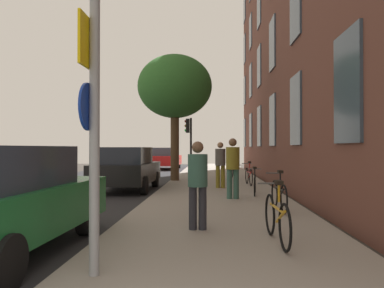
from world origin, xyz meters
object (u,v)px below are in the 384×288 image
object	(u,v)px
traffic_light	(189,135)
bicycle_2	(255,183)
sign_post	(93,109)
car_2	(166,158)
car_1	(127,168)
bicycle_4	(234,171)
pedestrian_1	(233,164)
bicycle_1	(279,195)
bicycle_3	(249,176)
tree_near	(175,87)
car_0	(0,200)
pedestrian_0	(198,179)
pedestrian_2	(220,162)
bicycle_0	(277,218)

from	to	relation	value
traffic_light	bicycle_2	distance (m)	9.59
sign_post	bicycle_2	distance (m)	8.23
sign_post	car_2	distance (m)	23.34
car_1	traffic_light	bearing A→B (deg)	75.21
bicycle_4	pedestrian_1	xyz separation A→B (m)	(-0.48, -7.07, 0.65)
bicycle_1	bicycle_3	bearing A→B (deg)	90.91
tree_near	car_0	distance (m)	12.12
bicycle_1	bicycle_4	distance (m)	9.01
tree_near	bicycle_1	bearing A→B (deg)	-67.52
bicycle_1	pedestrian_0	bearing A→B (deg)	-130.77
sign_post	bicycle_3	bearing A→B (deg)	74.66
bicycle_1	bicycle_4	world-z (taller)	bicycle_1
pedestrian_2	car_1	distance (m)	3.52
pedestrian_0	pedestrian_1	xyz separation A→B (m)	(0.88, 4.09, 0.09)
tree_near	car_1	bearing A→B (deg)	-115.79
pedestrian_0	car_0	size ratio (longest dim) A/B	0.38
tree_near	pedestrian_0	xyz separation A→B (m)	(1.42, -10.07, -3.36)
pedestrian_0	pedestrian_2	size ratio (longest dim) A/B	0.94
bicycle_2	bicycle_3	distance (m)	3.01
pedestrian_0	bicycle_4	bearing A→B (deg)	83.09
traffic_light	bicycle_4	xyz separation A→B (m)	(2.37, -3.03, -1.84)
bicycle_0	bicycle_4	xyz separation A→B (m)	(0.08, 12.00, -0.03)
tree_near	pedestrian_2	distance (m)	4.93
tree_near	pedestrian_1	bearing A→B (deg)	-69.00
tree_near	pedestrian_1	xyz separation A→B (m)	(2.30, -5.98, -3.26)
sign_post	tree_near	size ratio (longest dim) A/B	0.61
sign_post	pedestrian_1	size ratio (longest dim) A/B	2.00
car_1	car_2	distance (m)	13.83
bicycle_2	car_0	world-z (taller)	car_0
tree_near	bicycle_0	xyz separation A→B (m)	(2.69, -10.92, -3.89)
car_0	car_2	xyz separation A→B (m)	(-0.31, 22.22, 0.00)
sign_post	car_2	xyz separation A→B (m)	(-2.02, 23.22, -1.21)
bicycle_0	bicycle_1	bearing A→B (deg)	78.98
car_0	traffic_light	bearing A→B (deg)	83.28
pedestrian_0	pedestrian_2	distance (m)	7.03
traffic_light	pedestrian_0	bearing A→B (deg)	-85.90
bicycle_1	bicycle_2	distance (m)	3.01
car_2	pedestrian_2	bearing A→B (deg)	-74.77
tree_near	bicycle_1	world-z (taller)	tree_near
car_2	bicycle_2	bearing A→B (deg)	-72.92
pedestrian_2	tree_near	bearing A→B (deg)	123.23
bicycle_3	car_0	size ratio (longest dim) A/B	0.38
traffic_light	pedestrian_1	distance (m)	10.34
car_0	car_2	size ratio (longest dim) A/B	0.99
pedestrian_0	car_2	xyz separation A→B (m)	(-3.17, 20.79, -0.19)
traffic_light	pedestrian_1	bearing A→B (deg)	-79.38
bicycle_4	pedestrian_2	world-z (taller)	pedestrian_2
bicycle_1	car_1	distance (m)	6.79
traffic_light	bicycle_3	size ratio (longest dim) A/B	1.98
car_1	car_2	size ratio (longest dim) A/B	0.94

